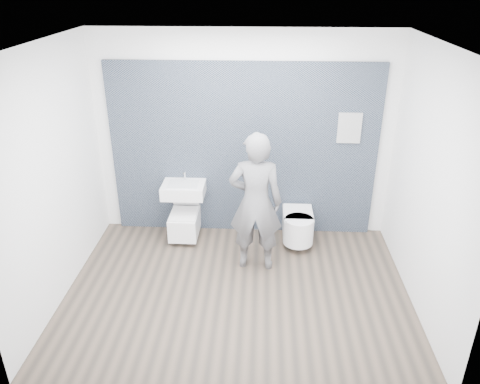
# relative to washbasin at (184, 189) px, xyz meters

# --- Properties ---
(ground) EXTENTS (4.00, 4.00, 0.00)m
(ground) POSITION_rel_washbasin_xyz_m (0.80, -1.22, -0.72)
(ground) COLOR brown
(ground) RESTS_ON ground
(room_shell) EXTENTS (4.00, 4.00, 4.00)m
(room_shell) POSITION_rel_washbasin_xyz_m (0.80, -1.22, 1.02)
(room_shell) COLOR white
(room_shell) RESTS_ON ground
(tile_wall) EXTENTS (3.60, 0.06, 2.40)m
(tile_wall) POSITION_rel_washbasin_xyz_m (0.80, 0.25, -0.72)
(tile_wall) COLOR black
(tile_wall) RESTS_ON ground
(washbasin) EXTENTS (0.57, 0.43, 0.43)m
(washbasin) POSITION_rel_washbasin_xyz_m (0.00, 0.00, 0.00)
(washbasin) COLOR white
(washbasin) RESTS_ON ground
(toilet_square) EXTENTS (0.38, 0.55, 0.68)m
(toilet_square) POSITION_rel_washbasin_xyz_m (-0.00, -0.06, -0.47)
(toilet_square) COLOR white
(toilet_square) RESTS_ON ground
(toilet_rounded) EXTENTS (0.40, 0.68, 0.37)m
(toilet_rounded) POSITION_rel_washbasin_xyz_m (1.57, -0.13, -0.45)
(toilet_rounded) COLOR white
(toilet_rounded) RESTS_ON ground
(info_placard) EXTENTS (0.30, 0.03, 0.41)m
(info_placard) POSITION_rel_washbasin_xyz_m (2.19, 0.20, -0.72)
(info_placard) COLOR silver
(info_placard) RESTS_ON ground
(visitor) EXTENTS (0.66, 0.45, 1.78)m
(visitor) POSITION_rel_washbasin_xyz_m (0.99, -0.69, 0.17)
(visitor) COLOR slate
(visitor) RESTS_ON ground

